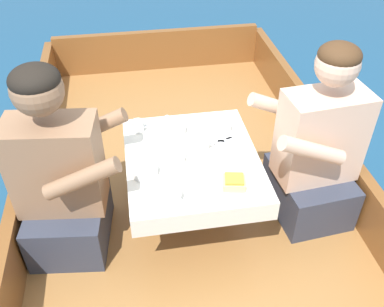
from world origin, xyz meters
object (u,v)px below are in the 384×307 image
at_px(person_port, 61,180).
at_px(person_starboard, 316,153).
at_px(coffee_cup_starboard, 138,126).
at_px(coffee_cup_center, 203,143).
at_px(sandwich, 234,182).
at_px(coffee_cup_port, 178,157).

bearing_deg(person_port, person_starboard, 7.22).
xyz_separation_m(person_starboard, coffee_cup_starboard, (-0.87, 0.32, 0.05)).
xyz_separation_m(person_port, coffee_cup_center, (0.69, 0.12, 0.04)).
bearing_deg(coffee_cup_center, sandwich, -74.64).
relative_size(sandwich, coffee_cup_port, 1.19).
relative_size(person_port, sandwich, 8.41).
relative_size(person_starboard, coffee_cup_port, 9.95).
height_order(coffee_cup_port, coffee_cup_center, coffee_cup_center).
xyz_separation_m(person_port, coffee_cup_starboard, (0.38, 0.33, 0.04)).
distance_m(person_port, sandwich, 0.80).
relative_size(person_port, coffee_cup_starboard, 10.96).
distance_m(person_starboard, sandwich, 0.52).
bearing_deg(person_port, sandwich, -6.53).
bearing_deg(sandwich, coffee_cup_starboard, 127.67).
distance_m(sandwich, coffee_cup_port, 0.32).
bearing_deg(sandwich, person_starboard, 22.03).
xyz_separation_m(person_port, coffee_cup_port, (0.55, 0.04, 0.03)).
relative_size(coffee_cup_port, coffee_cup_center, 1.06).
xyz_separation_m(coffee_cup_port, coffee_cup_starboard, (-0.17, 0.29, 0.01)).
bearing_deg(person_starboard, coffee_cup_port, -7.88).
height_order(person_port, coffee_cup_starboard, person_port).
distance_m(coffee_cup_starboard, coffee_cup_center, 0.37).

